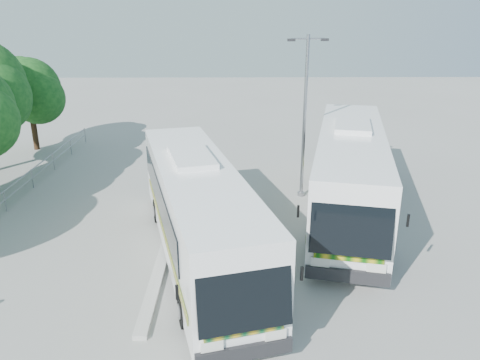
{
  "coord_description": "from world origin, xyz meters",
  "views": [
    {
      "loc": [
        0.32,
        -16.58,
        8.43
      ],
      "look_at": [
        0.56,
        2.96,
        1.46
      ],
      "focal_mm": 35.0,
      "sensor_mm": 36.0,
      "label": 1
    }
  ],
  "objects_px": {
    "tree_far_e": "(29,90)",
    "coach_main": "(198,209)",
    "lamppost": "(305,111)",
    "coach_adjacent": "(350,170)"
  },
  "relations": [
    {
      "from": "tree_far_e",
      "to": "coach_adjacent",
      "type": "relative_size",
      "value": 0.44
    },
    {
      "from": "coach_adjacent",
      "to": "lamppost",
      "type": "relative_size",
      "value": 1.78
    },
    {
      "from": "coach_adjacent",
      "to": "lamppost",
      "type": "bearing_deg",
      "value": 143.02
    },
    {
      "from": "coach_main",
      "to": "tree_far_e",
      "type": "bearing_deg",
      "value": 113.97
    },
    {
      "from": "tree_far_e",
      "to": "coach_main",
      "type": "bearing_deg",
      "value": -51.41
    },
    {
      "from": "coach_main",
      "to": "lamppost",
      "type": "xyz_separation_m",
      "value": [
        4.57,
        6.02,
        2.3
      ]
    },
    {
      "from": "lamppost",
      "to": "coach_adjacent",
      "type": "bearing_deg",
      "value": -57.63
    },
    {
      "from": "tree_far_e",
      "to": "coach_main",
      "type": "xyz_separation_m",
      "value": [
        11.64,
        -14.58,
        -2.0
      ]
    },
    {
      "from": "coach_adjacent",
      "to": "lamppost",
      "type": "height_order",
      "value": "lamppost"
    },
    {
      "from": "tree_far_e",
      "to": "lamppost",
      "type": "relative_size",
      "value": 0.78
    }
  ]
}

